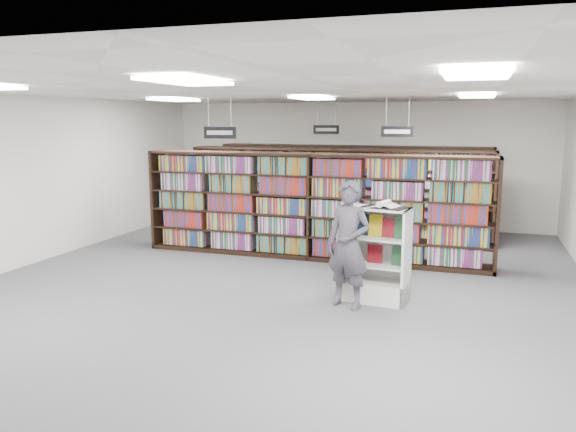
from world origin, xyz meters
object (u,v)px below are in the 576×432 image
(endcap_display, at_px, (374,269))
(shopper, at_px, (348,245))
(open_book, at_px, (384,206))
(bookshelf_row_near, at_px, (312,206))

(endcap_display, height_order, shopper, shopper)
(open_book, relative_size, shopper, 0.38)
(endcap_display, relative_size, shopper, 0.77)
(bookshelf_row_near, xyz_separation_m, shopper, (1.33, -2.70, -0.11))
(bookshelf_row_near, bearing_deg, endcap_display, -53.86)
(shopper, bearing_deg, endcap_display, 71.88)
(endcap_display, xyz_separation_m, open_book, (0.13, -0.05, 1.00))
(open_book, bearing_deg, endcap_display, 177.71)
(bookshelf_row_near, bearing_deg, shopper, -63.70)
(endcap_display, distance_m, shopper, 0.71)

